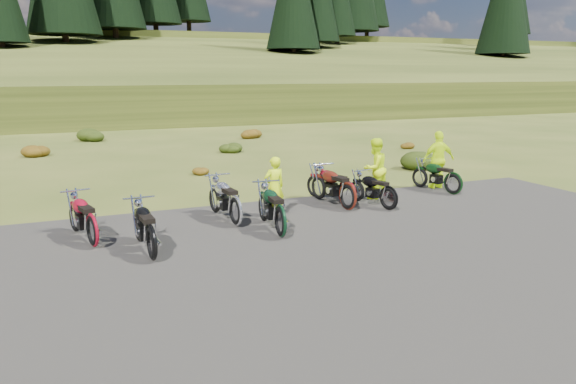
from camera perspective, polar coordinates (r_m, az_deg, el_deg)
name	(u,v)px	position (r m, az deg, el deg)	size (l,w,h in m)	color
ground	(312,238)	(13.41, 2.49, -4.65)	(300.00, 300.00, 0.00)	#3A4B19
gravel_pad	(354,263)	(11.73, 6.75, -7.23)	(20.00, 12.00, 0.04)	black
hill_slope	(105,110)	(61.93, -18.13, 7.97)	(300.00, 46.00, 3.00)	#2D3812
hill_plateau	(75,91)	(121.75, -20.83, 9.54)	(300.00, 90.00, 9.17)	#2D3812
shrub_2	(35,149)	(28.38, -24.30, 4.01)	(1.30, 1.30, 0.77)	#66340C
shrub_3	(92,133)	(33.71, -19.27, 5.66)	(1.56, 1.56, 0.92)	black
shrub_4	(199,169)	(21.70, -9.04, 2.33)	(0.77, 0.77, 0.45)	#66340C
shrub_5	(230,146)	(27.51, -5.91, 4.63)	(1.03, 1.03, 0.61)	black
shrub_6	(250,132)	(33.41, -3.87, 6.12)	(1.30, 1.30, 0.77)	#66340C
shrub_7	(421,157)	(23.50, 13.35, 3.47)	(1.56, 1.56, 0.92)	black
shrub_8	(405,144)	(29.48, 11.79, 4.79)	(0.77, 0.77, 0.45)	#66340C
motorcycle_0	(153,261)	(12.10, -13.57, -6.87)	(2.16, 0.72, 1.13)	black
motorcycle_1	(94,248)	(13.37, -19.12, -5.39)	(2.15, 0.72, 1.12)	maroon
motorcycle_2	(281,238)	(13.34, -0.75, -4.72)	(2.23, 0.74, 1.17)	black
motorcycle_3	(236,227)	(14.38, -5.31, -3.53)	(2.22, 0.74, 1.16)	silver
motorcycle_4	(348,211)	(16.01, 6.07, -1.92)	(2.25, 0.75, 1.18)	#54180E
motorcycle_5	(388,211)	(16.17, 10.15, -1.90)	(1.96, 0.65, 1.03)	black
motorcycle_6	(347,207)	(16.52, 5.97, -1.48)	(2.13, 0.71, 1.12)	maroon
motorcycle_7	(453,195)	(18.67, 16.37, -0.32)	(2.03, 0.68, 1.06)	black
person_middle	(274,188)	(15.07, -1.41, 0.43)	(0.59, 0.39, 1.63)	#C9EC0C
person_right_a	(375,169)	(17.42, 8.79, 2.28)	(0.91, 0.71, 1.86)	#C9EC0C
person_right_b	(438,160)	(19.44, 15.03, 3.11)	(1.13, 0.47, 1.92)	#C9EC0C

